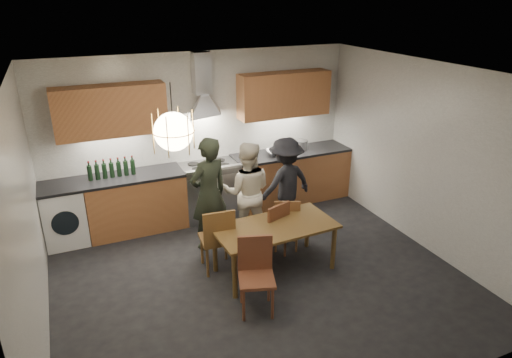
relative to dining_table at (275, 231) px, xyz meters
name	(u,v)px	position (x,y,z in m)	size (l,w,h in m)	color
ground	(259,277)	(-0.26, -0.08, -0.58)	(5.00, 5.00, 0.00)	black
room_shell	(259,152)	(-0.26, -0.08, 1.13)	(5.02, 4.52, 2.61)	white
counter_run	(211,189)	(-0.24, 1.87, -0.13)	(5.00, 0.62, 0.90)	#C17C4A
range_stove	(210,190)	(-0.26, 1.86, -0.14)	(0.90, 0.60, 0.92)	silver
wall_fixtures	(204,101)	(-0.26, 1.98, 1.29)	(4.30, 0.54, 1.10)	#C47D4B
pendant_lamp	(173,132)	(-1.26, -0.18, 1.52)	(0.43, 0.43, 0.70)	black
dining_table	(275,231)	(0.00, 0.00, 0.00)	(1.59, 0.85, 0.66)	brown
chair_back_left	(218,236)	(-0.68, 0.26, -0.06)	(0.45, 0.45, 0.91)	brown
chair_back_mid	(274,227)	(0.11, 0.25, -0.09)	(0.49, 0.49, 0.85)	brown
chair_back_right	(286,221)	(0.37, 0.40, -0.12)	(0.47, 0.47, 0.80)	brown
chair_front	(256,269)	(-0.53, -0.60, -0.07)	(0.50, 0.50, 0.88)	brown
person_left	(209,194)	(-0.57, 0.92, 0.24)	(0.60, 0.39, 1.64)	black
person_mid	(247,192)	(0.00, 0.93, 0.17)	(0.73, 0.57, 1.49)	beige
person_right	(285,183)	(0.69, 1.06, 0.14)	(0.93, 0.53, 1.43)	black
mixing_bowl	(276,152)	(0.90, 1.82, 0.36)	(0.34, 0.34, 0.08)	silver
stock_pot	(301,145)	(1.43, 1.92, 0.39)	(0.21, 0.21, 0.15)	silver
wine_bottles	(111,168)	(-1.73, 1.90, 0.46)	(0.68, 0.07, 0.29)	black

